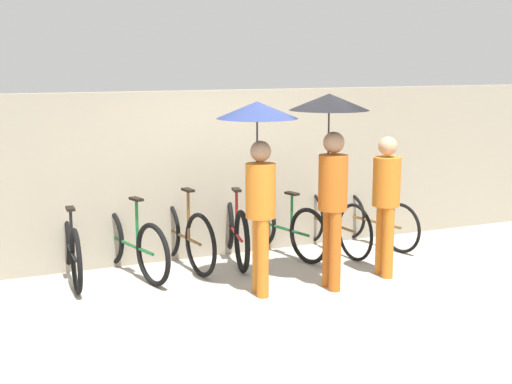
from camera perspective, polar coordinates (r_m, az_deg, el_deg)
The scene contains 12 objects.
ground_plane at distance 7.64m, azimuth 3.01°, elevation -8.65°, with size 30.00×30.00×0.00m, color #9E998E.
back_wall at distance 9.20m, azimuth -2.63°, elevation 1.51°, with size 12.05×0.12×2.13m.
parked_bicycle_0 at distance 8.50m, azimuth -14.62°, elevation -4.33°, with size 0.44×1.77×1.08m.
parked_bicycle_1 at distance 8.55m, azimuth -10.07°, elevation -4.07°, with size 0.60×1.77×0.98m.
parked_bicycle_2 at distance 8.79m, azimuth -5.90°, elevation -3.43°, with size 0.44×1.72×1.00m.
parked_bicycle_3 at distance 9.01m, azimuth -1.77°, elevation -3.07°, with size 0.53×1.75×1.10m.
parked_bicycle_4 at distance 9.26m, azimuth 2.13°, elevation -2.81°, with size 0.57×1.69×1.10m.
parked_bicycle_5 at distance 9.51m, azimuth 5.98°, elevation -2.41°, with size 0.44×1.81×1.07m.
parked_bicycle_6 at distance 9.87m, azimuth 9.34°, elevation -2.17°, with size 0.55×1.61×1.09m.
pedestrian_leading at distance 7.54m, azimuth 0.21°, elevation 3.34°, with size 0.87×0.87×2.08m.
pedestrian_center at distance 7.78m, azimuth 6.00°, elevation 3.90°, with size 0.88×0.88×2.15m.
pedestrian_trailing at distance 8.38m, azimuth 10.37°, elevation -0.27°, with size 0.32×0.32×1.65m.
Camera 1 is at (-3.25, -6.44, 2.51)m, focal length 50.00 mm.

